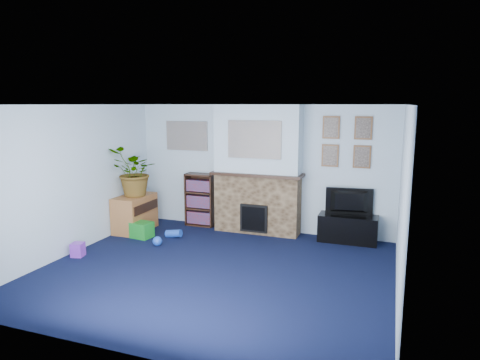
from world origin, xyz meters
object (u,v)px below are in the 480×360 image
at_px(television, 349,202).
at_px(sideboard, 135,213).
at_px(bookshelf, 201,201).
at_px(tv_stand, 348,229).

height_order(television, sideboard, television).
bearing_deg(sideboard, bookshelf, 36.78).
relative_size(tv_stand, television, 1.24).
distance_m(bookshelf, sideboard, 1.30).
height_order(bookshelf, sideboard, bookshelf).
relative_size(television, sideboard, 0.92).
height_order(tv_stand, bookshelf, bookshelf).
bearing_deg(television, bookshelf, -7.89).
xyz_separation_m(tv_stand, television, (0.00, 0.02, 0.49)).
distance_m(tv_stand, television, 0.49).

